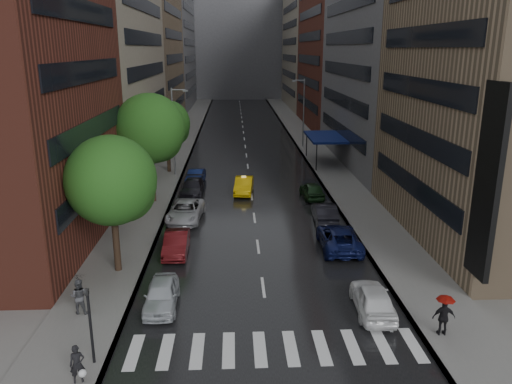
# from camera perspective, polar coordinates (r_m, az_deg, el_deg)

# --- Properties ---
(ground) EXTENTS (220.00, 220.00, 0.00)m
(ground) POSITION_cam_1_polar(r_m,az_deg,el_deg) (25.17, 1.38, -14.95)
(ground) COLOR gray
(ground) RESTS_ON ground
(road) EXTENTS (14.00, 140.00, 0.01)m
(road) POSITION_cam_1_polar(r_m,az_deg,el_deg) (72.69, -1.31, 5.82)
(road) COLOR black
(road) RESTS_ON ground
(sidewalk_left) EXTENTS (4.00, 140.00, 0.15)m
(sidewalk_left) POSITION_cam_1_polar(r_m,az_deg,el_deg) (73.05, -8.42, 5.76)
(sidewalk_left) COLOR gray
(sidewalk_left) RESTS_ON ground
(sidewalk_right) EXTENTS (4.00, 140.00, 0.15)m
(sidewalk_right) POSITION_cam_1_polar(r_m,az_deg,el_deg) (73.43, 5.76, 5.90)
(sidewalk_right) COLOR gray
(sidewalk_right) RESTS_ON ground
(crosswalk) EXTENTS (13.15, 2.80, 0.01)m
(crosswalk) POSITION_cam_1_polar(r_m,az_deg,el_deg) (23.50, 2.23, -17.43)
(crosswalk) COLOR silver
(crosswalk) RESTS_ON ground
(buildings_left) EXTENTS (8.00, 108.00, 38.00)m
(buildings_left) POSITION_cam_1_polar(r_m,az_deg,el_deg) (81.47, -12.69, 17.85)
(buildings_left) COLOR maroon
(buildings_left) RESTS_ON ground
(buildings_right) EXTENTS (8.05, 109.10, 36.00)m
(buildings_right) POSITION_cam_1_polar(r_m,az_deg,el_deg) (79.97, 9.83, 17.36)
(buildings_right) COLOR #937A5B
(buildings_right) RESTS_ON ground
(building_far) EXTENTS (40.00, 14.00, 32.00)m
(building_far) POSITION_cam_1_polar(r_m,az_deg,el_deg) (139.55, -2.02, 17.34)
(building_far) COLOR slate
(building_far) RESTS_ON ground
(tree_near) EXTENTS (5.23, 5.23, 8.33)m
(tree_near) POSITION_cam_1_polar(r_m,az_deg,el_deg) (29.69, -16.23, 1.25)
(tree_near) COLOR #382619
(tree_near) RESTS_ON ground
(tree_mid) EXTENTS (5.94, 5.94, 9.46)m
(tree_mid) POSITION_cam_1_polar(r_m,az_deg,el_deg) (43.14, -12.04, 7.08)
(tree_mid) COLOR #382619
(tree_mid) RESTS_ON ground
(tree_far) EXTENTS (4.90, 4.90, 7.82)m
(tree_far) POSITION_cam_1_polar(r_m,az_deg,el_deg) (53.94, -10.14, 7.72)
(tree_far) COLOR #382619
(tree_far) RESTS_ON ground
(taxi) EXTENTS (2.01, 4.66, 1.49)m
(taxi) POSITION_cam_1_polar(r_m,az_deg,el_deg) (46.28, -1.40, 0.77)
(taxi) COLOR yellow
(taxi) RESTS_ON ground
(parked_cars_left) EXTENTS (2.93, 28.93, 1.50)m
(parked_cars_left) POSITION_cam_1_polar(r_m,az_deg,el_deg) (39.31, -8.07, -2.24)
(parked_cars_left) COLOR #B8BDC2
(parked_cars_left) RESTS_ON ground
(parked_cars_right) EXTENTS (2.67, 24.69, 1.53)m
(parked_cars_right) POSITION_cam_1_polar(r_m,az_deg,el_deg) (35.44, 8.93, -4.28)
(parked_cars_right) COLOR white
(parked_cars_right) RESTS_ON ground
(ped_bag_walker) EXTENTS (0.70, 0.54, 1.61)m
(ped_bag_walker) POSITION_cam_1_polar(r_m,az_deg,el_deg) (22.06, -19.72, -18.11)
(ped_bag_walker) COLOR black
(ped_bag_walker) RESTS_ON sidewalk_left
(ped_black_umbrella) EXTENTS (0.96, 0.98, 2.09)m
(ped_black_umbrella) POSITION_cam_1_polar(r_m,az_deg,el_deg) (26.80, -19.64, -10.58)
(ped_black_umbrella) COLOR #47484C
(ped_black_umbrella) RESTS_ON sidewalk_left
(ped_red_umbrella) EXTENTS (1.06, 0.82, 2.01)m
(ped_red_umbrella) POSITION_cam_1_polar(r_m,az_deg,el_deg) (25.12, 20.73, -12.69)
(ped_red_umbrella) COLOR black
(ped_red_umbrella) RESTS_ON sidewalk_right
(traffic_light) EXTENTS (0.18, 0.15, 3.45)m
(traffic_light) POSITION_cam_1_polar(r_m,az_deg,el_deg) (22.35, -18.46, -13.57)
(traffic_light) COLOR black
(traffic_light) RESTS_ON sidewalk_left
(street_lamp_left) EXTENTS (1.74, 0.22, 9.00)m
(street_lamp_left) POSITION_cam_1_polar(r_m,az_deg,el_deg) (52.50, -9.36, 7.03)
(street_lamp_left) COLOR gray
(street_lamp_left) RESTS_ON sidewalk_left
(street_lamp_right) EXTENTS (1.74, 0.22, 9.00)m
(street_lamp_right) POSITION_cam_1_polar(r_m,az_deg,el_deg) (67.64, 5.40, 9.17)
(street_lamp_right) COLOR gray
(street_lamp_right) RESTS_ON sidewalk_right
(awning) EXTENTS (4.00, 8.00, 3.12)m
(awning) POSITION_cam_1_polar(r_m,az_deg,el_deg) (58.32, 7.92, 6.23)
(awning) COLOR navy
(awning) RESTS_ON sidewalk_right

